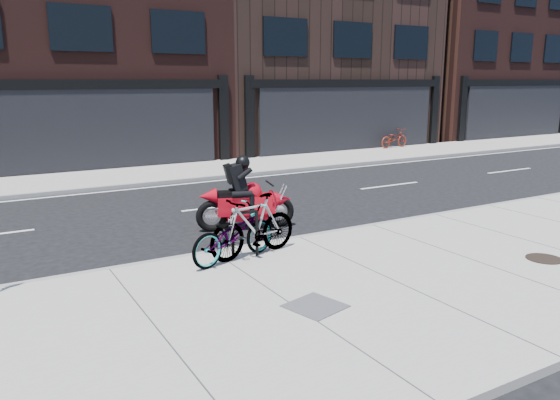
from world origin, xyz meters
TOP-DOWN VIEW (x-y plane):
  - ground at (0.00, 0.00)m, footprint 120.00×120.00m
  - sidewalk_near at (0.00, -5.00)m, footprint 60.00×6.00m
  - sidewalk_far at (0.00, 7.75)m, footprint 60.00×3.50m
  - building_mideast at (10.00, 14.50)m, footprint 12.00×10.00m
  - building_east at (22.00, 14.50)m, footprint 10.00×10.00m
  - bike_rack at (-1.61, -2.60)m, footprint 0.54×0.12m
  - bicycle_front at (-1.86, -2.66)m, footprint 2.05×1.20m
  - bicycle_rear at (-1.43, -2.60)m, footprint 2.02×0.88m
  - motorcycle at (-0.39, -0.42)m, footprint 2.30×1.00m
  - bicycle_far at (12.37, 9.00)m, footprint 1.80×0.79m
  - manhole_cover at (3.19, -5.52)m, footprint 0.78×0.78m
  - utility_grate at (-1.74, -5.20)m, footprint 0.92×0.92m

SIDE VIEW (x-z plane):
  - ground at x=0.00m, z-range 0.00..0.00m
  - sidewalk_near at x=0.00m, z-range 0.00..0.13m
  - sidewalk_far at x=0.00m, z-range 0.00..0.13m
  - manhole_cover at x=3.19m, z-range 0.13..0.15m
  - utility_grate at x=-1.74m, z-range 0.13..0.15m
  - bicycle_far at x=12.37m, z-range 0.13..1.05m
  - bicycle_front at x=-1.86m, z-range 0.13..1.15m
  - bike_rack at x=-1.61m, z-range 0.21..1.11m
  - motorcycle at x=-0.39m, z-range -0.16..1.58m
  - bicycle_rear at x=-1.43m, z-range 0.13..1.31m
  - building_mideast at x=10.00m, z-range 0.00..12.50m
  - building_east at x=22.00m, z-range 0.00..13.00m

